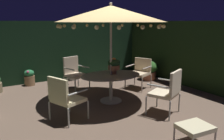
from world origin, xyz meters
TOP-DOWN VIEW (x-y plane):
  - ground_plane at (0.00, 0.00)m, footprint 6.86×6.86m
  - hedge_backdrop_rear at (0.00, 3.28)m, footprint 6.86×0.30m
  - hedge_backdrop_right at (3.28, 0.00)m, footprint 0.30×6.86m
  - patio_dining_table at (0.28, 0.17)m, footprint 1.64×1.24m
  - patio_umbrella at (0.28, 0.17)m, footprint 2.77×2.77m
  - centerpiece_planter at (0.40, 0.22)m, footprint 0.33×0.33m
  - patio_chair_north at (-0.14, 1.69)m, footprint 0.72×0.72m
  - patio_chair_northeast at (-1.19, -0.38)m, footprint 0.78×0.81m
  - patio_chair_east at (0.92, -1.26)m, footprint 0.82×0.79m
  - patio_chair_southeast at (1.72, 0.77)m, footprint 0.82×0.82m
  - ottoman_footrest at (0.37, -2.45)m, footprint 0.59×0.51m
  - potted_plant_left_near at (-1.25, 2.90)m, footprint 0.33×0.33m
  - potted_plant_back_center at (0.28, 2.83)m, footprint 0.41×0.41m
  - potted_plant_front_corner at (2.66, 1.42)m, footprint 0.62×0.62m

SIDE VIEW (x-z plane):
  - ground_plane at x=0.00m, z-range -0.02..0.00m
  - potted_plant_left_near at x=-1.25m, z-range 0.00..0.54m
  - ottoman_footrest at x=0.37m, z-range 0.13..0.50m
  - potted_plant_back_center at x=0.28m, z-range 0.03..0.65m
  - potted_plant_front_corner at x=2.66m, z-range 0.03..0.72m
  - patio_chair_northeast at x=-1.19m, z-range 0.07..1.04m
  - patio_chair_southeast at x=1.72m, z-range 0.09..1.03m
  - patio_chair_north at x=-0.14m, z-range 0.07..1.09m
  - patio_dining_table at x=0.28m, z-range 0.23..0.96m
  - patio_chair_east at x=0.92m, z-range 0.08..1.12m
  - centerpiece_planter at x=0.40m, z-range 0.76..1.19m
  - hedge_backdrop_rear at x=0.00m, z-range 0.00..2.12m
  - hedge_backdrop_right at x=3.28m, z-range 0.00..2.12m
  - patio_umbrella at x=0.28m, z-range 1.00..3.56m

